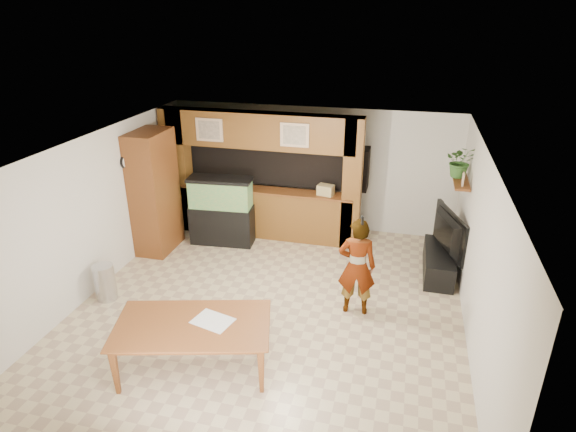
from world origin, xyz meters
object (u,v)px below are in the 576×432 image
(pantry_cabinet, at_px, (154,192))
(person, at_px, (357,267))
(television, at_px, (443,232))
(aquarium, at_px, (222,212))
(dining_table, at_px, (194,348))

(pantry_cabinet, bearing_deg, person, -17.03)
(television, bearing_deg, pantry_cabinet, 74.54)
(aquarium, xyz_separation_m, person, (2.90, -1.77, 0.12))
(dining_table, bearing_deg, television, 31.73)
(aquarium, height_order, dining_table, aquarium)
(dining_table, bearing_deg, pantry_cabinet, 109.79)
(aquarium, relative_size, television, 1.07)
(pantry_cabinet, relative_size, television, 1.82)
(television, xyz_separation_m, person, (-1.32, -1.52, -0.03))
(television, distance_m, dining_table, 4.69)
(aquarium, bearing_deg, person, -36.11)
(television, relative_size, dining_table, 0.65)
(person, height_order, dining_table, person)
(aquarium, distance_m, television, 4.23)
(person, relative_size, dining_table, 0.80)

